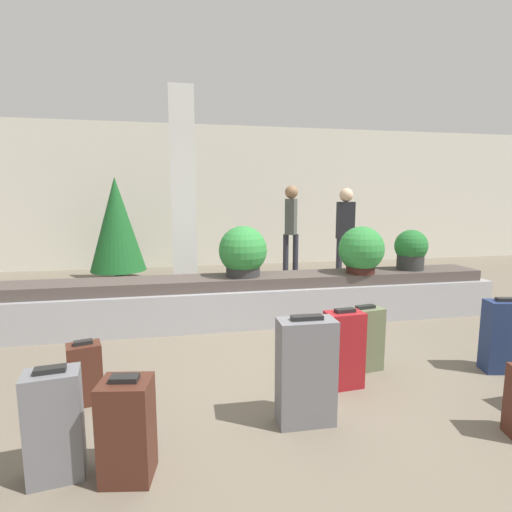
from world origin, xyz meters
TOP-DOWN VIEW (x-y plane):
  - ground_plane at (0.00, 0.00)m, footprint 18.00×18.00m
  - back_wall at (0.00, 6.00)m, footprint 18.00×0.06m
  - carousel at (0.00, 1.58)m, footprint 6.37×0.70m
  - pillar at (-0.86, 2.95)m, footprint 0.37×0.37m
  - suitcase_0 at (1.92, -0.32)m, footprint 0.37×0.26m
  - suitcase_1 at (0.37, -0.31)m, footprint 0.32×0.22m
  - suitcase_2 at (0.69, -0.03)m, footprint 0.36×0.23m
  - suitcase_4 at (-0.12, -0.77)m, footprint 0.40×0.22m
  - suitcase_5 at (-1.70, -0.17)m, footprint 0.28×0.24m
  - suitcase_6 at (-1.68, -1.03)m, footprint 0.32×0.24m
  - suitcase_8 at (-1.28, -1.11)m, footprint 0.32×0.29m
  - potted_plant_0 at (-0.17, 1.59)m, footprint 0.61×0.61m
  - potted_plant_1 at (1.38, 1.47)m, footprint 0.59×0.59m
  - potted_plant_2 at (2.17, 1.59)m, footprint 0.44×0.44m
  - traveler_0 at (1.22, 4.20)m, footprint 0.31×0.37m
  - traveler_1 at (2.05, 3.51)m, footprint 0.36×0.26m
  - decorated_tree at (-2.09, 4.71)m, footprint 1.05×1.05m

SIDE VIEW (x-z plane):
  - ground_plane at x=0.00m, z-range 0.00..0.00m
  - suitcase_5 at x=-1.70m, z-range -0.01..0.49m
  - carousel at x=0.00m, z-range -0.01..0.59m
  - suitcase_8 at x=-1.28m, z-range -0.01..0.60m
  - suitcase_2 at x=0.69m, z-range -0.01..0.60m
  - suitcase_6 at x=-1.68m, z-range -0.01..0.65m
  - suitcase_1 at x=0.37m, z-range -0.01..0.67m
  - suitcase_0 at x=1.92m, z-range -0.01..0.68m
  - suitcase_4 at x=-0.12m, z-range -0.01..0.78m
  - potted_plant_2 at x=2.17m, z-range 0.60..1.15m
  - potted_plant_1 at x=1.38m, z-range 0.59..1.21m
  - potted_plant_0 at x=-0.17m, z-range 0.59..1.22m
  - traveler_1 at x=2.05m, z-range 0.18..1.93m
  - decorated_tree at x=-2.09m, z-range 0.09..2.06m
  - traveler_0 at x=1.22m, z-range 0.19..2.01m
  - back_wall at x=0.00m, z-range 0.00..3.20m
  - pillar at x=-0.86m, z-range 0.00..3.20m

